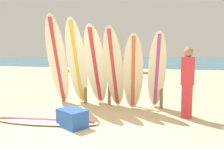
{
  "coord_description": "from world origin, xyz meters",
  "views": [
    {
      "loc": [
        1.57,
        -3.09,
        1.48
      ],
      "look_at": [
        -0.16,
        3.09,
        0.86
      ],
      "focal_mm": 34.25,
      "sensor_mm": 36.0,
      "label": 1
    }
  ],
  "objects_px": {
    "surfboard_leaning_center": "(114,68)",
    "surfboard_leaning_far_left": "(57,61)",
    "surfboard_leaning_left": "(77,63)",
    "surfboard_leaning_right": "(157,71)",
    "surfboard_lying_on_sand": "(46,121)",
    "surfboard_leaning_center_left": "(96,67)",
    "beachgoer_standing": "(187,79)",
    "small_boat_offshore": "(153,61)",
    "surfboard_leaning_center_right": "(133,73)",
    "cooler_box": "(72,118)",
    "surfboard_rack": "(109,82)"
  },
  "relations": [
    {
      "from": "surfboard_leaning_center",
      "to": "surfboard_leaning_far_left",
      "type": "bearing_deg",
      "value": -176.65
    },
    {
      "from": "surfboard_leaning_left",
      "to": "surfboard_leaning_right",
      "type": "distance_m",
      "value": 2.22
    },
    {
      "from": "surfboard_leaning_right",
      "to": "surfboard_lying_on_sand",
      "type": "xyz_separation_m",
      "value": [
        -2.21,
        -1.7,
        -0.99
      ]
    },
    {
      "from": "surfboard_leaning_center_left",
      "to": "surfboard_lying_on_sand",
      "type": "xyz_separation_m",
      "value": [
        -0.55,
        -1.64,
        -1.09
      ]
    },
    {
      "from": "beachgoer_standing",
      "to": "small_boat_offshore",
      "type": "bearing_deg",
      "value": 96.03
    },
    {
      "from": "surfboard_leaning_left",
      "to": "surfboard_leaning_center_left",
      "type": "distance_m",
      "value": 0.56
    },
    {
      "from": "surfboard_leaning_left",
      "to": "small_boat_offshore",
      "type": "relative_size",
      "value": 0.9
    },
    {
      "from": "surfboard_leaning_center_right",
      "to": "surfboard_leaning_right",
      "type": "xyz_separation_m",
      "value": [
        0.59,
        0.19,
        0.03
      ]
    },
    {
      "from": "surfboard_leaning_center_left",
      "to": "beachgoer_standing",
      "type": "bearing_deg",
      "value": -10.73
    },
    {
      "from": "surfboard_leaning_left",
      "to": "beachgoer_standing",
      "type": "xyz_separation_m",
      "value": [
        2.94,
        -0.4,
        -0.32
      ]
    },
    {
      "from": "surfboard_leaning_far_left",
      "to": "surfboard_leaning_center",
      "type": "relative_size",
      "value": 1.16
    },
    {
      "from": "surfboard_leaning_left",
      "to": "cooler_box",
      "type": "distance_m",
      "value": 2.08
    },
    {
      "from": "surfboard_rack",
      "to": "beachgoer_standing",
      "type": "xyz_separation_m",
      "value": [
        2.09,
        -0.76,
        0.22
      ]
    },
    {
      "from": "surfboard_leaning_far_left",
      "to": "small_boat_offshore",
      "type": "height_order",
      "value": "surfboard_leaning_far_left"
    },
    {
      "from": "surfboard_rack",
      "to": "surfboard_leaning_right",
      "type": "relative_size",
      "value": 1.5
    },
    {
      "from": "beachgoer_standing",
      "to": "surfboard_leaning_right",
      "type": "bearing_deg",
      "value": 145.1
    },
    {
      "from": "surfboard_leaning_far_left",
      "to": "surfboard_leaning_left",
      "type": "bearing_deg",
      "value": 8.19
    },
    {
      "from": "small_boat_offshore",
      "to": "cooler_box",
      "type": "relative_size",
      "value": 4.52
    },
    {
      "from": "surfboard_rack",
      "to": "surfboard_leaning_center",
      "type": "bearing_deg",
      "value": -56.51
    },
    {
      "from": "surfboard_leaning_far_left",
      "to": "surfboard_leaning_center",
      "type": "distance_m",
      "value": 1.65
    },
    {
      "from": "surfboard_leaning_left",
      "to": "surfboard_lying_on_sand",
      "type": "bearing_deg",
      "value": -89.97
    },
    {
      "from": "surfboard_leaning_center",
      "to": "small_boat_offshore",
      "type": "relative_size",
      "value": 0.82
    },
    {
      "from": "surfboard_leaning_right",
      "to": "beachgoer_standing",
      "type": "bearing_deg",
      "value": -34.9
    },
    {
      "from": "surfboard_leaning_center_left",
      "to": "cooler_box",
      "type": "xyz_separation_m",
      "value": [
        0.11,
        -1.73,
        -0.95
      ]
    },
    {
      "from": "surfboard_leaning_center_right",
      "to": "surfboard_lying_on_sand",
      "type": "bearing_deg",
      "value": -137.08
    },
    {
      "from": "surfboard_leaning_center_left",
      "to": "surfboard_rack",
      "type": "bearing_deg",
      "value": 45.4
    },
    {
      "from": "surfboard_leaning_left",
      "to": "surfboard_lying_on_sand",
      "type": "distance_m",
      "value": 1.99
    },
    {
      "from": "surfboard_lying_on_sand",
      "to": "small_boat_offshore",
      "type": "distance_m",
      "value": 34.63
    },
    {
      "from": "surfboard_leaning_right",
      "to": "small_boat_offshore",
      "type": "bearing_deg",
      "value": 94.87
    },
    {
      "from": "surfboard_rack",
      "to": "surfboard_leaning_left",
      "type": "distance_m",
      "value": 1.07
    },
    {
      "from": "surfboard_leaning_center",
      "to": "surfboard_leaning_right",
      "type": "xyz_separation_m",
      "value": [
        1.14,
        0.09,
        -0.08
      ]
    },
    {
      "from": "surfboard_leaning_left",
      "to": "surfboard_lying_on_sand",
      "type": "relative_size",
      "value": 1.03
    },
    {
      "from": "surfboard_leaning_center_right",
      "to": "cooler_box",
      "type": "height_order",
      "value": "surfboard_leaning_center_right"
    },
    {
      "from": "surfboard_leaning_center_right",
      "to": "cooler_box",
      "type": "relative_size",
      "value": 3.32
    },
    {
      "from": "surfboard_leaning_far_left",
      "to": "surfboard_leaning_right",
      "type": "height_order",
      "value": "surfboard_leaning_far_left"
    },
    {
      "from": "surfboard_leaning_center_left",
      "to": "small_boat_offshore",
      "type": "bearing_deg",
      "value": 91.98
    },
    {
      "from": "surfboard_lying_on_sand",
      "to": "cooler_box",
      "type": "bearing_deg",
      "value": -7.36
    },
    {
      "from": "surfboard_leaning_left",
      "to": "surfboard_lying_on_sand",
      "type": "height_order",
      "value": "surfboard_leaning_left"
    },
    {
      "from": "surfboard_leaning_center",
      "to": "surfboard_lying_on_sand",
      "type": "distance_m",
      "value": 2.21
    },
    {
      "from": "surfboard_rack",
      "to": "surfboard_leaning_far_left",
      "type": "height_order",
      "value": "surfboard_leaning_far_left"
    },
    {
      "from": "surfboard_leaning_center",
      "to": "surfboard_leaning_center_right",
      "type": "height_order",
      "value": "surfboard_leaning_center"
    },
    {
      "from": "surfboard_leaning_right",
      "to": "surfboard_leaning_left",
      "type": "bearing_deg",
      "value": -177.38
    },
    {
      "from": "surfboard_rack",
      "to": "surfboard_leaning_center_right",
      "type": "bearing_deg",
      "value": -29.67
    },
    {
      "from": "surfboard_rack",
      "to": "surfboard_leaning_center_right",
      "type": "distance_m",
      "value": 0.95
    },
    {
      "from": "surfboard_leaning_far_left",
      "to": "cooler_box",
      "type": "bearing_deg",
      "value": -52.6
    },
    {
      "from": "surfboard_rack",
      "to": "beachgoer_standing",
      "type": "bearing_deg",
      "value": -19.95
    },
    {
      "from": "surfboard_leaning_far_left",
      "to": "cooler_box",
      "type": "distance_m",
      "value": 2.29
    },
    {
      "from": "surfboard_leaning_center_left",
      "to": "surfboard_leaning_center_right",
      "type": "bearing_deg",
      "value": -7.2
    },
    {
      "from": "surfboard_rack",
      "to": "surfboard_leaning_right",
      "type": "height_order",
      "value": "surfboard_leaning_right"
    },
    {
      "from": "surfboard_leaning_center_right",
      "to": "surfboard_lying_on_sand",
      "type": "xyz_separation_m",
      "value": [
        -1.62,
        -1.51,
        -0.96
      ]
    }
  ]
}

